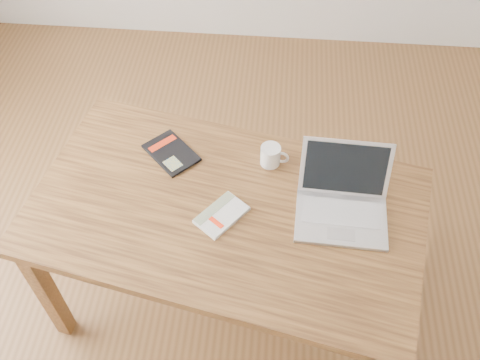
# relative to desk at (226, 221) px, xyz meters

# --- Properties ---
(room) EXTENTS (4.04, 4.04, 2.70)m
(room) POSITION_rel_desk_xyz_m (-0.15, 0.18, 0.69)
(room) COLOR brown
(room) RESTS_ON ground
(desk) EXTENTS (1.66, 1.15, 0.75)m
(desk) POSITION_rel_desk_xyz_m (0.00, 0.00, 0.00)
(desk) COLOR brown
(desk) RESTS_ON ground
(white_guidebook) EXTENTS (0.22, 0.23, 0.02)m
(white_guidebook) POSITION_rel_desk_xyz_m (-0.01, -0.04, 0.10)
(white_guidebook) COLOR silver
(white_guidebook) RESTS_ON desk
(black_guidebook) EXTENTS (0.27, 0.27, 0.01)m
(black_guidebook) POSITION_rel_desk_xyz_m (-0.26, 0.26, 0.10)
(black_guidebook) COLOR black
(black_guidebook) RESTS_ON desk
(laptop) EXTENTS (0.36, 0.34, 0.23)m
(laptop) POSITION_rel_desk_xyz_m (0.44, 0.03, 0.14)
(laptop) COLOR silver
(laptop) RESTS_ON desk
(coffee_mug) EXTENTS (0.12, 0.08, 0.09)m
(coffee_mug) POSITION_rel_desk_xyz_m (0.16, 0.25, 0.14)
(coffee_mug) COLOR white
(coffee_mug) RESTS_ON desk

